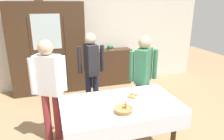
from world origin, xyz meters
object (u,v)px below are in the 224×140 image
object	(u,v)px
tea_cup_near_right	(90,108)
spoon_far_right	(158,96)
book_stack	(110,47)
spoon_far_left	(76,112)
spoon_mid_left	(89,102)
pastry_plate	(133,96)
bookshelf_low	(110,67)
person_near_right_end	(49,83)
bread_basket	(124,110)
tea_cup_near_left	(172,105)
wall_cabinet	(48,49)
tea_cup_mid_left	(75,97)
person_beside_shelf	(91,65)
tea_cup_far_left	(151,91)
dining_table	(121,111)
person_by_cabinet	(143,72)
tea_cup_mid_right	(103,103)

from	to	relation	value
tea_cup_near_right	spoon_far_right	bearing A→B (deg)	4.95
tea_cup_near_right	book_stack	bearing A→B (deg)	68.03
spoon_far_right	spoon_far_left	world-z (taller)	same
spoon_mid_left	book_stack	bearing A→B (deg)	67.01
pastry_plate	bookshelf_low	bearing A→B (deg)	80.68
pastry_plate	person_near_right_end	xyz separation A→B (m)	(-1.15, 0.45, 0.18)
tea_cup_near_right	bread_basket	xyz separation A→B (m)	(0.39, -0.19, 0.01)
tea_cup_near_left	bread_basket	distance (m)	0.67
wall_cabinet	person_near_right_end	world-z (taller)	wall_cabinet
tea_cup_mid_left	person_beside_shelf	size ratio (longest dim) A/B	0.08
tea_cup_far_left	spoon_mid_left	distance (m)	0.98
tea_cup_near_right	spoon_far_right	world-z (taller)	tea_cup_near_right
tea_cup_far_left	bread_basket	size ratio (longest dim) A/B	0.54
bookshelf_low	pastry_plate	xyz separation A→B (m)	(-0.41, -2.50, 0.32)
dining_table	spoon_mid_left	size ratio (longest dim) A/B	13.69
tea_cup_mid_left	tea_cup_far_left	bearing A→B (deg)	-5.68
dining_table	person_beside_shelf	bearing A→B (deg)	95.33
bookshelf_low	book_stack	size ratio (longest dim) A/B	4.65
spoon_far_right	person_by_cabinet	bearing A→B (deg)	85.41
tea_cup_mid_right	person_by_cabinet	world-z (taller)	person_by_cabinet
dining_table	tea_cup_far_left	size ratio (longest dim) A/B	12.53
tea_cup_near_right	spoon_mid_left	bearing A→B (deg)	80.91
tea_cup_near_left	spoon_far_right	xyz separation A→B (m)	(-0.02, 0.33, -0.02)
tea_cup_near_left	spoon_far_right	size ratio (longest dim) A/B	1.09
person_beside_shelf	tea_cup_near_left	bearing A→B (deg)	-65.81
tea_cup_mid_right	pastry_plate	world-z (taller)	tea_cup_mid_right
bread_basket	person_near_right_end	size ratio (longest dim) A/B	0.15
bookshelf_low	tea_cup_mid_left	bearing A→B (deg)	-117.88
wall_cabinet	person_beside_shelf	xyz separation A→B (m)	(0.77, -1.21, -0.12)
dining_table	person_near_right_end	world-z (taller)	person_near_right_end
spoon_far_right	book_stack	bearing A→B (deg)	89.04
person_by_cabinet	person_beside_shelf	distance (m)	1.03
book_stack	tea_cup_mid_right	world-z (taller)	book_stack
dining_table	tea_cup_mid_right	xyz separation A→B (m)	(-0.25, 0.05, 0.14)
dining_table	bread_basket	bearing A→B (deg)	-102.74
person_by_cabinet	tea_cup_near_left	bearing A→B (deg)	-91.81
tea_cup_mid_right	person_beside_shelf	size ratio (longest dim) A/B	0.08
bookshelf_low	tea_cup_near_right	world-z (taller)	bookshelf_low
tea_cup_near_left	person_by_cabinet	size ratio (longest dim) A/B	0.08
bread_basket	dining_table	bearing A→B (deg)	77.26
book_stack	bread_basket	size ratio (longest dim) A/B	0.97
spoon_far_left	bread_basket	bearing A→B (deg)	-17.00
pastry_plate	person_near_right_end	distance (m)	1.25
person_near_right_end	tea_cup_near_left	bearing A→B (deg)	-29.37
tea_cup_mid_right	spoon_mid_left	size ratio (longest dim) A/B	1.09
tea_cup_mid_left	spoon_mid_left	size ratio (longest dim) A/B	1.09
bookshelf_low	spoon_far_left	size ratio (longest dim) A/B	9.07
wall_cabinet	tea_cup_near_left	size ratio (longest dim) A/B	16.31
tea_cup_mid_left	pastry_plate	size ratio (longest dim) A/B	0.46
bread_basket	person_beside_shelf	bearing A→B (deg)	92.78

